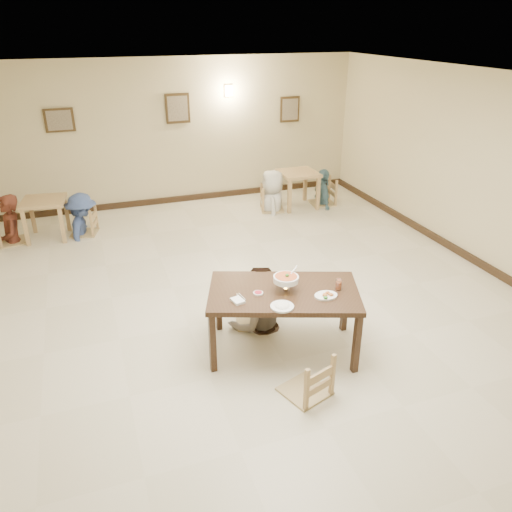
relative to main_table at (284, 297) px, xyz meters
name	(u,v)px	position (x,y,z in m)	size (l,w,h in m)	color
floor	(253,314)	(-0.09, 0.86, -0.73)	(10.00, 10.00, 0.00)	beige
ceiling	(252,84)	(-0.09, 0.86, 2.27)	(10.00, 10.00, 0.00)	white
wall_back	(174,133)	(-0.09, 5.86, 0.77)	(10.00, 10.00, 0.00)	beige
wall_right	(507,180)	(3.91, 0.86, 0.77)	(10.00, 10.00, 0.00)	beige
baseboard_back	(179,199)	(-0.09, 5.83, -0.67)	(8.00, 0.06, 0.12)	black
baseboard_right	(486,267)	(3.88, 0.86, -0.67)	(0.06, 10.00, 0.12)	black
picture_a	(59,120)	(-2.29, 5.81, 1.17)	(0.55, 0.04, 0.45)	#392815
picture_b	(178,108)	(0.01, 5.81, 1.27)	(0.50, 0.04, 0.60)	#392815
picture_c	(290,109)	(2.51, 5.81, 1.12)	(0.45, 0.04, 0.55)	#392815
wall_sconce	(229,91)	(1.11, 5.82, 1.57)	(0.16, 0.05, 0.22)	#FFD88C
main_table	(284,297)	(0.00, 0.00, 0.00)	(1.96, 1.50, 0.81)	#392517
chair_far	(255,286)	(-0.11, 0.70, -0.20)	(0.50, 0.50, 1.06)	tan
chair_near	(307,355)	(-0.07, -0.81, -0.24)	(0.46, 0.46, 0.98)	tan
main_diner	(258,268)	(-0.10, 0.61, 0.09)	(0.80, 0.62, 1.65)	gray
curry_warmer	(286,279)	(0.02, -0.01, 0.24)	(0.33, 0.29, 0.26)	silver
rice_plate_far	(287,278)	(0.14, 0.24, 0.10)	(0.29, 0.29, 0.07)	white
rice_plate_near	(282,306)	(-0.16, -0.34, 0.09)	(0.26, 0.26, 0.06)	white
fried_plate	(326,295)	(0.39, -0.29, 0.10)	(0.27, 0.27, 0.06)	white
chili_dish	(258,293)	(-0.31, 0.03, 0.09)	(0.11, 0.11, 0.02)	white
napkin_cutlery	(238,300)	(-0.58, -0.06, 0.10)	(0.17, 0.24, 0.03)	white
drink_glass	(339,285)	(0.61, -0.19, 0.14)	(0.07, 0.07, 0.13)	white
bg_table_left	(44,207)	(-2.75, 4.63, -0.13)	(0.83, 0.83, 0.73)	tan
bg_table_right	(298,178)	(2.25, 4.66, -0.10)	(0.77, 0.77, 0.76)	tan
bg_chair_ll	(8,215)	(-3.36, 4.62, -0.21)	(0.49, 0.49, 1.04)	tan
bg_chair_lr	(81,209)	(-2.14, 4.61, -0.24)	(0.46, 0.46, 0.97)	tan
bg_chair_rl	(273,187)	(1.66, 4.63, -0.23)	(0.47, 0.47, 1.00)	tan
bg_chair_rr	(323,180)	(2.84, 4.64, -0.20)	(0.50, 0.50, 1.07)	tan
bg_diner_a	(4,195)	(-3.36, 4.62, 0.15)	(0.64, 0.42, 1.77)	#522419
bg_diner_b	(78,194)	(-2.14, 4.61, 0.05)	(1.01, 0.58, 1.56)	#445D96
bg_diner_c	(273,170)	(1.66, 4.63, 0.13)	(0.84, 0.55, 1.72)	silver
bg_diner_d	(324,169)	(2.84, 4.64, 0.04)	(0.90, 0.38, 1.54)	slate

